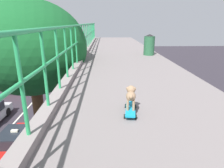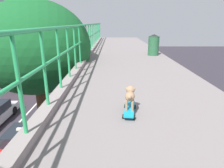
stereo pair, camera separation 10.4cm
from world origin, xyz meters
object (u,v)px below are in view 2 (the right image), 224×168
(car_red_taxi_fifth, at_px, (23,141))
(city_bus, at_px, (42,66))
(litter_bin, at_px, (153,45))
(small_dog, at_px, (130,95))
(toy_skateboard, at_px, (129,109))

(car_red_taxi_fifth, xyz_separation_m, city_bus, (-4.11, 15.58, 1.04))
(city_bus, distance_m, litter_bin, 21.07)
(car_red_taxi_fifth, height_order, small_dog, small_dog)
(toy_skateboard, bearing_deg, small_dog, 81.38)
(car_red_taxi_fifth, relative_size, litter_bin, 4.66)
(car_red_taxi_fifth, relative_size, city_bus, 0.32)
(car_red_taxi_fifth, distance_m, toy_skateboard, 10.39)
(city_bus, xyz_separation_m, small_dog, (9.50, -22.67, 4.52))
(car_red_taxi_fifth, height_order, litter_bin, litter_bin)
(car_red_taxi_fifth, distance_m, small_dog, 10.49)
(city_bus, relative_size, toy_skateboard, 21.33)
(car_red_taxi_fifth, relative_size, toy_skateboard, 6.87)
(city_bus, relative_size, litter_bin, 14.45)
(city_bus, bearing_deg, car_red_taxi_fifth, -75.21)
(toy_skateboard, height_order, litter_bin, litter_bin)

